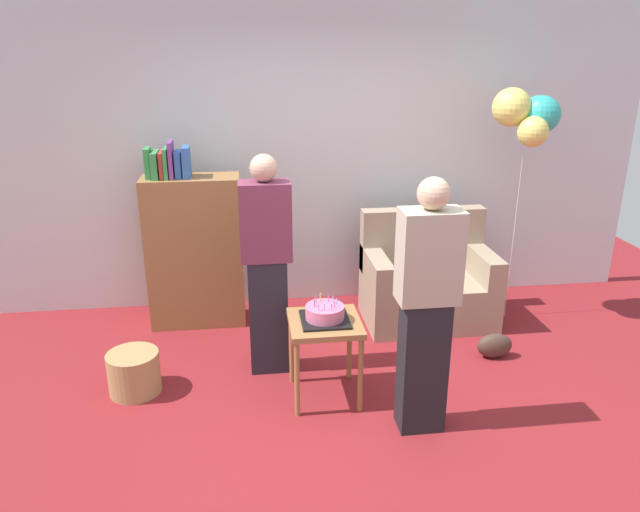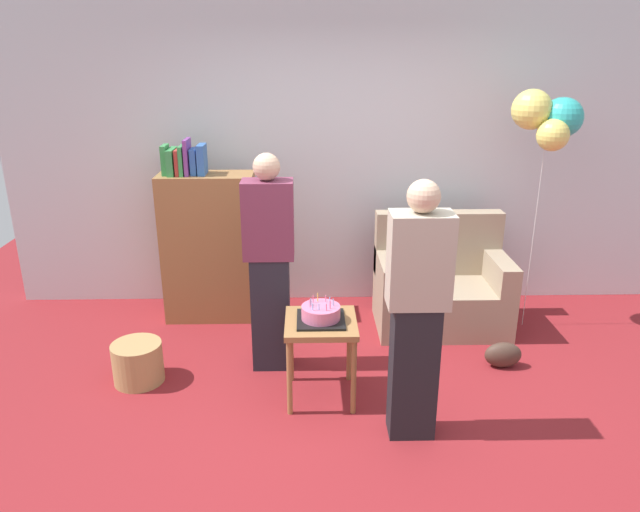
% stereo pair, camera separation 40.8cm
% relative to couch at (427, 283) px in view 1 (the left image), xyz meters
% --- Properties ---
extents(ground_plane, '(8.00, 8.00, 0.00)m').
position_rel_couch_xyz_m(ground_plane, '(-0.86, -1.41, -0.34)').
color(ground_plane, maroon).
extents(wall_back, '(6.00, 0.10, 2.70)m').
position_rel_couch_xyz_m(wall_back, '(-0.86, 0.64, 1.01)').
color(wall_back, silver).
rests_on(wall_back, ground_plane).
extents(couch, '(1.10, 0.70, 0.96)m').
position_rel_couch_xyz_m(couch, '(0.00, 0.00, 0.00)').
color(couch, gray).
rests_on(couch, ground_plane).
extents(bookshelf, '(0.80, 0.36, 1.59)m').
position_rel_couch_xyz_m(bookshelf, '(-2.00, 0.21, 0.34)').
color(bookshelf, olive).
rests_on(bookshelf, ground_plane).
extents(side_table, '(0.48, 0.48, 0.58)m').
position_rel_couch_xyz_m(side_table, '(-1.06, -1.12, 0.15)').
color(side_table, olive).
rests_on(side_table, ground_plane).
extents(birthday_cake, '(0.32, 0.32, 0.16)m').
position_rel_couch_xyz_m(birthday_cake, '(-1.06, -1.12, 0.29)').
color(birthday_cake, black).
rests_on(birthday_cake, side_table).
extents(person_blowing_candles, '(0.36, 0.22, 1.63)m').
position_rel_couch_xyz_m(person_blowing_candles, '(-1.42, -0.69, 0.49)').
color(person_blowing_candles, '#23232D').
rests_on(person_blowing_candles, ground_plane).
extents(person_holding_cake, '(0.36, 0.22, 1.63)m').
position_rel_couch_xyz_m(person_holding_cake, '(-0.50, -1.54, 0.49)').
color(person_holding_cake, black).
rests_on(person_holding_cake, ground_plane).
extents(wicker_basket, '(0.36, 0.36, 0.30)m').
position_rel_couch_xyz_m(wicker_basket, '(-2.38, -0.89, -0.19)').
color(wicker_basket, '#A88451').
rests_on(wicker_basket, ground_plane).
extents(handbag, '(0.28, 0.14, 0.20)m').
position_rel_couch_xyz_m(handbag, '(0.33, -0.75, -0.24)').
color(handbag, '#473328').
rests_on(handbag, ground_plane).
extents(balloon_bunch, '(0.56, 0.44, 2.00)m').
position_rel_couch_xyz_m(balloon_bunch, '(0.77, -0.03, 1.44)').
color(balloon_bunch, silver).
rests_on(balloon_bunch, ground_plane).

